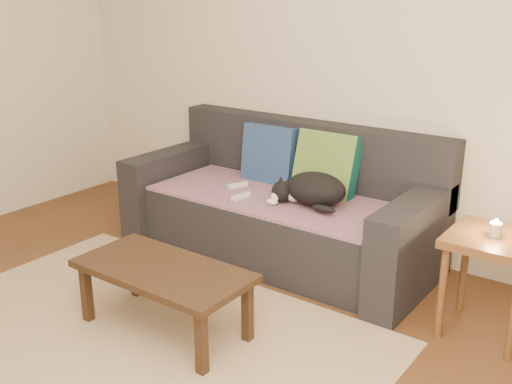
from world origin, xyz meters
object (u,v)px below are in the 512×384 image
at_px(sofa, 282,210).
at_px(coffee_table, 163,276).
at_px(cat, 312,190).
at_px(wii_remote_a, 241,196).
at_px(wii_remote_b, 238,185).
at_px(side_table, 492,254).

xyz_separation_m(sofa, coffee_table, (0.07, -1.22, 0.02)).
relative_size(cat, wii_remote_a, 3.34).
bearing_deg(coffee_table, sofa, 93.46).
bearing_deg(wii_remote_b, side_table, -75.74).
xyz_separation_m(wii_remote_b, coffee_table, (0.38, -1.12, -0.13)).
bearing_deg(wii_remote_b, coffee_table, -142.14).
bearing_deg(wii_remote_a, coffee_table, -158.95).
bearing_deg(wii_remote_b, cat, -71.80).
bearing_deg(side_table, wii_remote_a, -178.84).
distance_m(wii_remote_a, coffee_table, 0.98).
bearing_deg(sofa, side_table, -9.42).
xyz_separation_m(sofa, wii_remote_b, (-0.31, -0.09, 0.15)).
bearing_deg(sofa, cat, -19.25).
distance_m(sofa, cat, 0.39).
bearing_deg(side_table, sofa, 170.58).
relative_size(wii_remote_a, coffee_table, 0.16).
xyz_separation_m(sofa, side_table, (1.43, -0.24, 0.15)).
distance_m(cat, coffee_table, 1.16).
bearing_deg(wii_remote_a, sofa, -20.51).
relative_size(sofa, wii_remote_a, 14.00).
height_order(sofa, side_table, sofa).
distance_m(wii_remote_a, side_table, 1.58).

